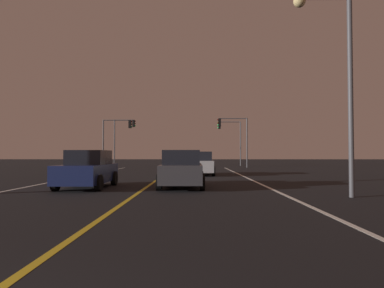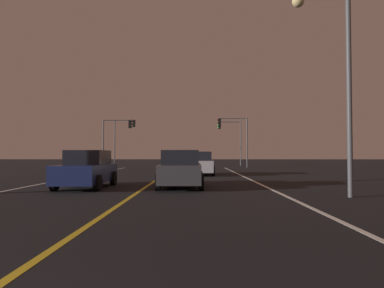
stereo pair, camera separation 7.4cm
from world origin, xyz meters
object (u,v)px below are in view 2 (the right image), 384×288
Objects in this scene: traffic_light_far_right at (230,133)px; traffic_light_near_left at (117,132)px; traffic_light_far_left at (124,132)px; car_oncoming at (87,170)px; car_ahead_far at (200,164)px; car_lead_same_lane at (181,169)px; traffic_light_near_right at (233,131)px; street_lamp_right_near at (335,66)px.

traffic_light_near_left is at bearing 22.41° from traffic_light_far_right.
traffic_light_near_left is at bearing -86.44° from traffic_light_far_left.
car_oncoming is 0.79× the size of traffic_light_near_left.
traffic_light_near_left is at bearing -170.42° from car_oncoming.
car_ahead_far is at bearing 150.94° from car_oncoming.
traffic_light_near_left reaches higher than car_lead_same_lane.
traffic_light_far_right reaches higher than traffic_light_near_left.
traffic_light_near_right is 13.14m from traffic_light_near_left.
traffic_light_far_right is 13.68m from traffic_light_far_left.
street_lamp_right_near is at bearing -66.29° from traffic_light_far_left.
street_lamp_right_near reaches higher than traffic_light_far_left.
street_lamp_right_near reaches higher than traffic_light_far_right.
traffic_light_near_right is (3.95, 13.96, 3.35)m from car_ahead_far.
car_oncoming is 23.94m from traffic_light_near_left.
traffic_light_far_right is at bearing -92.14° from traffic_light_near_right.
traffic_light_near_right reaches higher than car_oncoming.
traffic_light_far_left is (-13.68, 0.00, 0.16)m from traffic_light_far_right.
car_ahead_far is 1.00× the size of car_lead_same_lane.
traffic_light_far_right is (9.39, 28.89, 3.41)m from car_oncoming.
car_ahead_far is at bearing 74.20° from traffic_light_near_right.
car_oncoming is 1.00× the size of car_ahead_far.
car_ahead_far is 0.72× the size of traffic_light_far_left.
street_lamp_right_near is at bearing 71.07° from car_oncoming.
street_lamp_right_near is (5.63, -3.51, 3.84)m from car_lead_same_lane.
car_ahead_far is 14.17m from street_lamp_right_near.
car_oncoming is at bearing -18.93° from street_lamp_right_near.
traffic_light_near_right is at bearing 87.86° from traffic_light_far_right.
car_lead_same_lane is at bearing 91.55° from car_oncoming.
traffic_light_near_left is at bearing 19.42° from car_lead_same_lane.
car_ahead_far is 14.89m from traffic_light_near_right.
traffic_light_near_right is 14.56m from traffic_light_far_left.
car_oncoming is 10.79m from car_ahead_far.
street_lamp_right_near is at bearing -160.08° from car_ahead_far.
car_ahead_far is 0.59× the size of street_lamp_right_near.
traffic_light_near_left is 0.91× the size of traffic_light_far_left.
traffic_light_far_right is 0.96× the size of traffic_light_far_left.
car_oncoming is 1.00× the size of car_lead_same_lane.
street_lamp_right_near is at bearing 91.50° from traffic_light_near_right.
car_oncoming and car_lead_same_lane have the same top height.
traffic_light_far_right is at bearing -10.12° from car_lead_same_lane.
car_ahead_far is 21.96m from traffic_light_far_left.
car_oncoming is at bearing 71.99° from traffic_light_far_right.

